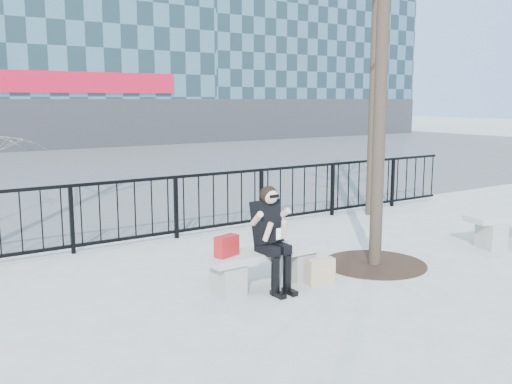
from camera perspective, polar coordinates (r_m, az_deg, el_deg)
ground at (r=7.52m, az=0.88°, el=-9.40°), size 120.00×120.00×0.00m
street_surface at (r=21.38m, az=-22.70°, el=2.11°), size 60.00×23.00×0.01m
railing at (r=9.92m, az=-9.04°, el=-1.62°), size 14.00×0.06×1.10m
tree_grate at (r=8.63m, az=11.77°, el=-7.05°), size 1.50×1.50×0.02m
bench_main at (r=7.43m, az=0.88°, el=-7.20°), size 1.65×0.46×0.49m
bench_second at (r=10.52m, az=24.24°, el=-3.03°), size 1.72×0.48×0.51m
seated_woman at (r=7.21m, az=1.62°, el=-4.69°), size 0.50×0.64×1.34m
handbag at (r=7.07m, az=-2.96°, el=-5.40°), size 0.34×0.23×0.26m
shopping_bag at (r=7.59m, az=6.50°, el=-7.91°), size 0.38×0.19×0.35m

